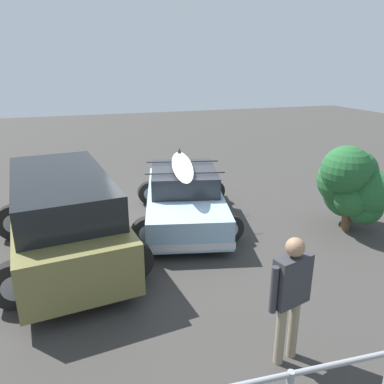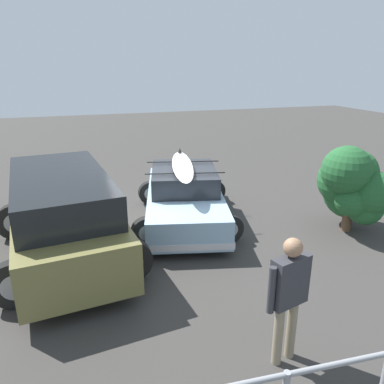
% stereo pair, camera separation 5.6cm
% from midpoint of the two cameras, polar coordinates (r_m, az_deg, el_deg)
% --- Properties ---
extents(ground_plane, '(44.00, 44.00, 0.02)m').
position_cam_midpoint_polar(ground_plane, '(9.16, -4.19, -5.14)').
color(ground_plane, '#383533').
rests_on(ground_plane, ground).
extents(sedan_car, '(2.99, 4.44, 1.58)m').
position_cam_midpoint_polar(sedan_car, '(9.21, -1.37, -0.68)').
color(sedan_car, '#8CADC6').
rests_on(sedan_car, ground).
extents(suv_car, '(2.96, 4.88, 1.76)m').
position_cam_midpoint_polar(suv_car, '(7.77, -19.20, -3.32)').
color(suv_car, brown).
rests_on(suv_car, ground).
extents(person_bystander, '(0.67, 0.32, 1.77)m').
position_cam_midpoint_polar(person_bystander, '(4.95, 14.52, -14.22)').
color(person_bystander, gray).
rests_on(person_bystander, ground).
extents(bush_near_left, '(1.65, 1.76, 2.06)m').
position_cam_midpoint_polar(bush_near_left, '(9.24, 23.03, 1.01)').
color(bush_near_left, brown).
rests_on(bush_near_left, ground).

